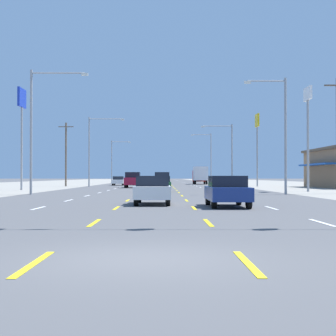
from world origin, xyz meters
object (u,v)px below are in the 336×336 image
object	(u,v)px
streetlight_right_row_0	(282,128)
streetlight_right_row_1	(228,150)
box_truck_far_right_distant_a	(200,174)
suv_center_turn_far	(162,180)
suv_inner_left_midfar	(133,180)
sedan_inner_right_nearest	(227,191)
pole_sign_right_row_2	(257,131)
sedan_center_turn_near	(153,190)
streetlight_left_row_0	(37,122)
streetlight_right_row_2	(209,155)
streetlight_left_row_2	(114,158)
pole_sign_right_row_1	(308,114)
hatchback_inner_left_distant_b	(145,180)
pole_sign_left_row_1	(22,111)
hatchback_center_turn_distant_c	(162,180)
streetlight_left_row_1	(93,146)
sedan_center_turn_mid	(161,184)
hatchback_inner_left_farthest	(139,180)
sedan_far_left_farther	(118,181)

from	to	relation	value
streetlight_right_row_0	streetlight_right_row_1	distance (m)	32.57
box_truck_far_right_distant_a	suv_center_turn_far	bearing A→B (deg)	-102.99
suv_inner_left_midfar	sedan_inner_right_nearest	bearing A→B (deg)	-80.70
pole_sign_right_row_2	sedan_center_turn_near	bearing A→B (deg)	-106.27
sedan_center_turn_near	streetlight_left_row_0	distance (m)	18.30
sedan_inner_right_nearest	sedan_center_turn_near	world-z (taller)	same
suv_inner_left_midfar	suv_center_turn_far	bearing A→B (deg)	0.08
streetlight_right_row_2	suv_inner_left_midfar	bearing A→B (deg)	-108.16
sedan_center_turn_near	streetlight_left_row_2	size ratio (longest dim) A/B	0.51
pole_sign_right_row_1	pole_sign_right_row_2	size ratio (longest dim) A/B	0.95
box_truck_far_right_distant_a	hatchback_inner_left_distant_b	xyz separation A→B (m)	(-10.46, 5.89, -1.05)
box_truck_far_right_distant_a	pole_sign_left_row_1	world-z (taller)	pole_sign_left_row_1
streetlight_right_row_1	hatchback_center_turn_distant_c	bearing A→B (deg)	104.52
suv_inner_left_midfar	suv_center_turn_far	world-z (taller)	same
pole_sign_left_row_1	streetlight_left_row_1	bearing A→B (deg)	75.55
hatchback_inner_left_distant_b	pole_sign_right_row_2	distance (m)	33.22
hatchback_inner_left_distant_b	streetlight_left_row_0	bearing A→B (deg)	-96.00
streetlight_left_row_0	suv_inner_left_midfar	bearing A→B (deg)	76.01
hatchback_center_turn_distant_c	streetlight_right_row_2	xyz separation A→B (m)	(9.64, -4.24, 5.13)
sedan_center_turn_near	streetlight_left_row_1	bearing A→B (deg)	101.24
sedan_inner_right_nearest	sedan_center_turn_mid	xyz separation A→B (m)	(-3.20, 23.83, 0.00)
box_truck_far_right_distant_a	hatchback_center_turn_distant_c	distance (m)	16.03
hatchback_inner_left_farthest	streetlight_right_row_0	bearing A→B (deg)	-73.18
streetlight_right_row_2	sedan_far_left_farther	bearing A→B (deg)	-126.09
suv_inner_left_midfar	streetlight_left_row_1	size ratio (longest dim) A/B	0.50
sedan_far_left_farther	sedan_center_turn_mid	bearing A→B (deg)	-78.90
sedan_inner_right_nearest	streetlight_left_row_1	xyz separation A→B (m)	(-12.96, 49.61, 5.07)
streetlight_left_row_1	suv_inner_left_midfar	bearing A→B (deg)	-51.67
pole_sign_right_row_1	streetlight_right_row_1	xyz separation A→B (m)	(-4.38, 25.09, -2.13)
sedan_center_turn_near	streetlight_right_row_2	world-z (taller)	streetlight_right_row_2
pole_sign_right_row_2	streetlight_right_row_2	bearing A→B (deg)	97.48
pole_sign_left_row_1	streetlight_right_row_1	xyz separation A→B (m)	(24.16, 19.16, -3.14)
sedan_inner_right_nearest	streetlight_right_row_2	xyz separation A→B (m)	(6.36, 82.18, 5.16)
suv_center_turn_far	hatchback_inner_left_distant_b	world-z (taller)	suv_center_turn_far
suv_inner_left_midfar	pole_sign_right_row_1	distance (m)	25.45
streetlight_left_row_0	streetlight_right_row_1	bearing A→B (deg)	59.35
pole_sign_left_row_1	streetlight_right_row_2	distance (m)	57.19
box_truck_far_right_distant_a	streetlight_left_row_1	size ratio (longest dim) A/B	0.73
streetlight_left_row_0	sedan_inner_right_nearest	bearing A→B (deg)	-52.56
suv_inner_left_midfar	streetlight_right_row_1	world-z (taller)	streetlight_right_row_1
streetlight_left_row_1	streetlight_right_row_2	xyz separation A→B (m)	(19.32, 32.57, 0.10)
sedan_center_turn_mid	suv_inner_left_midfar	size ratio (longest dim) A/B	0.92
hatchback_inner_left_distant_b	hatchback_center_turn_distant_c	distance (m)	9.09
hatchback_center_turn_distant_c	box_truck_far_right_distant_a	bearing A→B (deg)	-63.69
sedan_center_turn_mid	pole_sign_right_row_1	bearing A→B (deg)	2.87
sedan_center_turn_mid	streetlight_right_row_1	distance (m)	27.82
sedan_center_turn_mid	hatchback_inner_left_distant_b	bearing A→B (deg)	93.63
sedan_far_left_farther	box_truck_far_right_distant_a	size ratio (longest dim) A/B	0.62
sedan_center_turn_near	streetlight_left_row_0	world-z (taller)	streetlight_left_row_0
streetlight_left_row_0	streetlight_left_row_2	size ratio (longest dim) A/B	1.13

